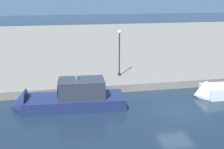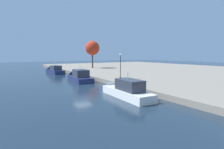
# 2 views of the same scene
# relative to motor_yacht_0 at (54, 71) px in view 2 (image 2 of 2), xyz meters

# --- Properties ---
(ground_plane) EXTENTS (220.00, 220.00, 0.00)m
(ground_plane) POSITION_rel_motor_yacht_0_xyz_m (25.25, -2.03, -0.60)
(ground_plane) COLOR #192838
(dock_promenade) EXTENTS (120.00, 55.00, 0.71)m
(dock_promenade) POSITION_rel_motor_yacht_0_xyz_m (25.25, 30.90, -0.24)
(dock_promenade) COLOR gray
(dock_promenade) RESTS_ON ground_plane
(motor_yacht_0) EXTENTS (8.74, 3.51, 4.44)m
(motor_yacht_0) POSITION_rel_motor_yacht_0_xyz_m (0.00, 0.00, 0.00)
(motor_yacht_0) COLOR navy
(motor_yacht_0) RESTS_ON ground_plane
(motor_yacht_1) EXTENTS (9.12, 3.52, 4.23)m
(motor_yacht_1) POSITION_rel_motor_yacht_0_xyz_m (16.91, 0.62, 0.03)
(motor_yacht_1) COLOR navy
(motor_yacht_1) RESTS_ON ground_plane
(motor_yacht_2) EXTENTS (9.24, 2.74, 4.07)m
(motor_yacht_2) POSITION_rel_motor_yacht_0_xyz_m (32.56, 0.53, -0.02)
(motor_yacht_2) COLOR silver
(motor_yacht_2) RESTS_ON ground_plane
(lamp_post) EXTENTS (0.36, 0.36, 4.65)m
(lamp_post) POSITION_rel_motor_yacht_0_xyz_m (22.71, 6.68, 2.78)
(lamp_post) COLOR black
(lamp_post) RESTS_ON dock_promenade
(tree_1) EXTENTS (4.86, 4.65, 8.88)m
(tree_1) POSITION_rel_motor_yacht_0_xyz_m (-3.59, 13.47, 6.84)
(tree_1) COLOR #4C3823
(tree_1) RESTS_ON dock_promenade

